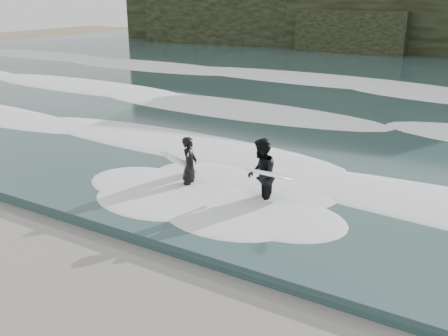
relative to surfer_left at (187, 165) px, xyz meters
The scene contains 7 objects.
ground 6.55m from the surfer_left, 75.04° to the right, with size 120.00×120.00×0.00m, color olive.
sea 22.80m from the surfer_left, 85.78° to the left, with size 90.00×52.00×0.30m, color #2A4645.
foam_near 3.24m from the surfer_left, 58.44° to the left, with size 60.00×3.20×0.20m, color white.
foam_mid 9.88m from the surfer_left, 80.22° to the left, with size 60.00×4.00×0.24m, color white.
foam_far 18.81m from the surfer_left, 84.89° to the left, with size 60.00×4.80×0.30m, color white.
surfer_left is the anchor object (origin of this frame).
surfer_right 2.38m from the surfer_left, ahead, with size 1.59×1.99×1.99m.
Camera 1 is at (6.28, -4.85, 5.63)m, focal length 40.00 mm.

